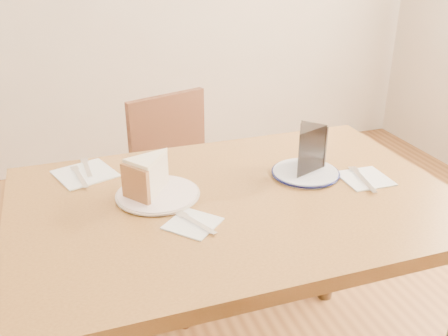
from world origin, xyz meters
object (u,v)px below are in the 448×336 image
at_px(chair_far, 187,189).
at_px(plate_cream, 158,195).
at_px(plate_navy, 305,173).
at_px(carrot_cake, 153,175).
at_px(table, 235,228).
at_px(chocolate_cake, 305,152).

bearing_deg(chair_far, plate_cream, 50.21).
height_order(plate_cream, plate_navy, same).
height_order(chair_far, carrot_cake, carrot_cake).
bearing_deg(carrot_cake, plate_navy, 51.13).
bearing_deg(table, plate_cream, 160.18).
bearing_deg(plate_cream, chocolate_cake, -1.03).
xyz_separation_m(plate_cream, chocolate_cake, (0.44, -0.01, 0.07)).
xyz_separation_m(plate_cream, carrot_cake, (-0.01, 0.02, 0.05)).
height_order(table, carrot_cake, carrot_cake).
distance_m(plate_cream, chocolate_cake, 0.45).
xyz_separation_m(table, plate_navy, (0.25, 0.06, 0.10)).
distance_m(table, plate_navy, 0.28).
bearing_deg(plate_navy, table, -165.58).
distance_m(table, chair_far, 0.66).
xyz_separation_m(chair_far, plate_cream, (-0.22, -0.56, 0.30)).
xyz_separation_m(chair_far, carrot_cake, (-0.23, -0.54, 0.35)).
relative_size(table, chair_far, 1.45).
bearing_deg(plate_navy, plate_cream, 178.91).
distance_m(plate_navy, chocolate_cake, 0.07).
bearing_deg(plate_cream, plate_navy, -1.09).
distance_m(table, plate_cream, 0.24).
bearing_deg(chocolate_cake, plate_cream, 48.11).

